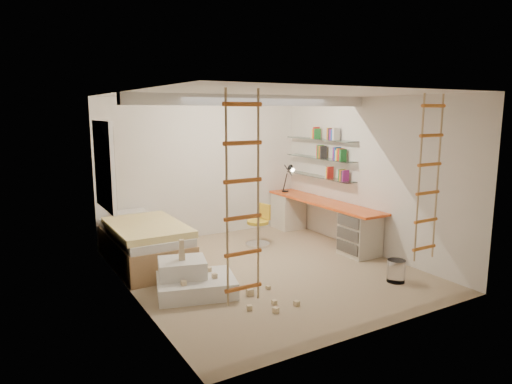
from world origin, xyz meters
TOP-DOWN VIEW (x-y plane):
  - floor at (0.00, 0.00)m, footprint 4.50×4.50m
  - ceiling_beam at (0.00, 0.30)m, footprint 4.00×0.18m
  - window_frame at (-1.97, 1.50)m, footprint 0.06×1.15m
  - window_blind at (-1.93, 1.50)m, footprint 0.02×1.00m
  - rope_ladder_left at (-1.35, -1.75)m, footprint 0.41×0.04m
  - rope_ladder_right at (1.35, -1.75)m, footprint 0.41×0.04m
  - waste_bin at (1.32, -1.33)m, footprint 0.25×0.25m
  - desk at (1.72, 0.86)m, footprint 0.56×2.80m
  - shelves at (1.87, 1.13)m, footprint 0.25×1.80m
  - bed at (-1.48, 1.23)m, footprint 1.02×2.00m
  - task_lamp at (1.67, 1.82)m, footprint 0.14×0.36m
  - swivel_chair at (0.55, 1.15)m, footprint 0.51×0.51m
  - play_platform at (-1.30, -0.26)m, footprint 1.17×1.02m
  - toy_blocks at (-0.95, -0.64)m, footprint 1.22×1.25m
  - books at (1.87, 1.13)m, footprint 0.14×0.70m

SIDE VIEW (x-z plane):
  - floor at x=0.00m, z-range 0.00..0.00m
  - waste_bin at x=1.32m, z-range 0.00..0.32m
  - play_platform at x=-1.30m, z-range -0.05..0.39m
  - toy_blocks at x=-0.95m, z-range -0.12..0.60m
  - swivel_chair at x=0.55m, z-range -0.10..0.64m
  - bed at x=-1.48m, z-range -0.02..0.67m
  - desk at x=1.72m, z-range 0.03..0.78m
  - task_lamp at x=1.67m, z-range 0.85..1.42m
  - shelves at x=1.87m, z-range 1.14..1.86m
  - rope_ladder_left at x=-1.35m, z-range 0.45..2.58m
  - rope_ladder_right at x=1.35m, z-range 0.45..2.58m
  - window_frame at x=-1.97m, z-range 0.88..2.23m
  - window_blind at x=-1.93m, z-range 0.95..2.15m
  - books at x=1.87m, z-range 1.18..2.10m
  - ceiling_beam at x=0.00m, z-range 2.44..2.60m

